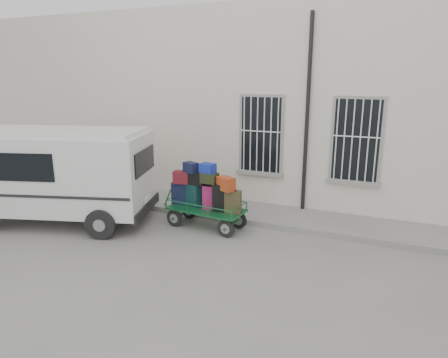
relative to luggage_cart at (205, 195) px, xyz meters
The scene contains 5 objects.
ground 1.71m from the luggage_cart, 33.89° to the right, with size 80.00×80.00×0.00m, color slate.
building 5.28m from the luggage_cart, 75.61° to the left, with size 24.00×5.15×6.00m.
sidewalk 2.02m from the luggage_cart, 49.18° to the left, with size 24.00×1.70×0.15m, color slate.
luggage_cart is the anchor object (origin of this frame).
van 4.13m from the luggage_cart, 162.69° to the right, with size 5.46×3.51×2.56m.
Camera 1 is at (3.25, -8.25, 3.94)m, focal length 32.00 mm.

